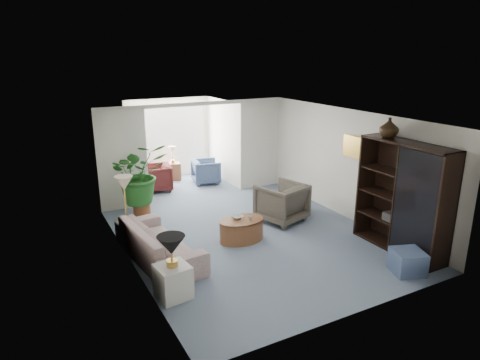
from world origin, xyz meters
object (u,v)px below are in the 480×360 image
coffee_table (241,230)px  sunroom_chair_blue (206,171)px  framed_picture (354,147)px  ottoman (408,262)px  end_table (173,281)px  sofa (159,242)px  cabinet_urn (389,128)px  sunroom_chair_maroon (156,178)px  coffee_cup (250,218)px  wingback_chair (282,202)px  sunroom_table (173,171)px  floor_lamp (124,183)px  coffee_bowl (237,217)px  side_table_dark (299,200)px  entertainment_cabinet (403,198)px  table_lamp (171,245)px  plant_pot (142,209)px

coffee_table → sunroom_chair_blue: size_ratio=1.24×
framed_picture → ottoman: bearing=-108.6°
end_table → sunroom_chair_blue: size_ratio=0.70×
framed_picture → sofa: (-4.46, 0.14, -1.37)m
end_table → sunroom_chair_blue: bearing=61.5°
framed_picture → ottoman: 2.94m
cabinet_urn → sunroom_chair_maroon: cabinet_urn is taller
end_table → coffee_table: 2.36m
coffee_cup → wingback_chair: size_ratio=0.10×
coffee_table → sunroom_table: size_ratio=1.82×
sofa → sunroom_table: size_ratio=4.36×
floor_lamp → coffee_cup: floor_lamp is taller
sunroom_table → coffee_cup: bearing=-90.8°
coffee_bowl → sofa: bearing=-176.5°
side_table_dark → sunroom_table: (-1.79, 3.93, -0.02)m
sofa → end_table: sofa is taller
entertainment_cabinet → sunroom_chair_blue: (-1.53, 5.79, -0.72)m
framed_picture → entertainment_cabinet: (-0.23, -1.65, -0.64)m
table_lamp → coffee_cup: size_ratio=4.44×
side_table_dark → end_table: bearing=-151.3°
coffee_table → sunroom_chair_maroon: (-0.54, 3.99, 0.14)m
end_table → entertainment_cabinet: size_ratio=0.25×
sofa → side_table_dark: (3.74, 0.81, -0.05)m
wingback_chair → ottoman: wingback_chair is taller
plant_pot → sunroom_table: 2.93m
sunroom_table → sunroom_chair_maroon: bearing=-135.0°
coffee_cup → ottoman: 3.02m
end_table → wingback_chair: (3.24, 1.86, 0.17)m
plant_pot → sunroom_table: (1.64, 2.43, 0.10)m
ottoman → sunroom_chair_blue: bearing=98.3°
coffee_bowl → wingback_chair: bearing=16.7°
floor_lamp → entertainment_cabinet: size_ratio=0.17×
sofa → coffee_bowl: 1.70m
coffee_bowl → sunroom_chair_blue: bearing=75.4°
end_table → cabinet_urn: (4.43, 0.06, 2.05)m
floor_lamp → wingback_chair: floor_lamp is taller
framed_picture → sunroom_chair_blue: 4.69m
framed_picture → cabinet_urn: (-0.23, -1.15, 0.62)m
floor_lamp → sunroom_table: 4.49m
floor_lamp → entertainment_cabinet: entertainment_cabinet is taller
sofa → end_table: 1.37m
framed_picture → floor_lamp: framed_picture is taller
end_table → side_table_dark: 4.49m
end_table → coffee_table: end_table is taller
entertainment_cabinet → sofa: bearing=157.0°
ottoman → sunroom_chair_blue: size_ratio=0.66×
end_table → table_lamp: table_lamp is taller
coffee_cup → wingback_chair: (1.15, 0.61, -0.06)m
floor_lamp → sunroom_chair_maroon: bearing=62.8°
sofa → side_table_dark: 3.83m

